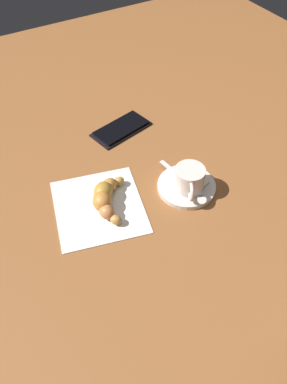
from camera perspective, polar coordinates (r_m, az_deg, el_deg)
ground_plane at (r=0.83m, az=0.01°, el=-0.81°), size 1.80×1.80×0.00m
saucer at (r=0.85m, az=6.42°, el=0.83°), size 0.13×0.13×0.01m
espresso_cup at (r=0.82m, az=6.87°, el=1.94°), size 0.07×0.09×0.05m
teaspoon at (r=0.85m, az=6.66°, el=1.37°), size 0.03×0.14×0.01m
sugar_packet at (r=0.86m, az=7.77°, el=1.94°), size 0.04×0.06×0.01m
napkin at (r=0.82m, az=-6.68°, el=-2.13°), size 0.23×0.23×0.00m
croissant at (r=0.81m, az=-5.70°, el=-0.76°), size 0.10×0.12×0.04m
cell_phone at (r=1.00m, az=-3.35°, el=9.42°), size 0.16×0.11×0.01m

